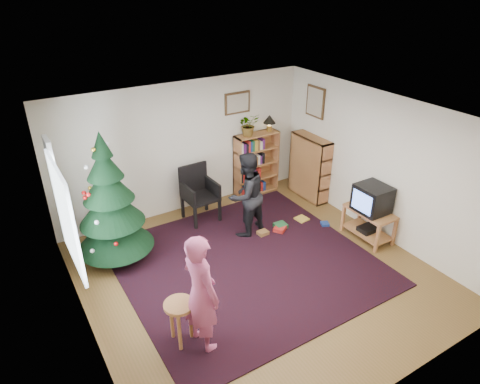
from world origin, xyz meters
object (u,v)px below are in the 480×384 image
tv_stand (369,222)px  armchair (197,190)px  picture_right (315,102)px  person_by_chair (246,195)px  picture_back (237,103)px  christmas_tree (111,209)px  table_lamp (269,120)px  bookshelf_back (256,163)px  bookshelf_right (310,167)px  crt_tv (372,199)px  potted_plant (248,125)px  person_standing (201,293)px  stool (180,312)px

tv_stand → armchair: 3.13m
picture_right → person_by_chair: (-2.00, -0.67, -1.18)m
picture_right → armchair: 2.84m
picture_back → picture_right: 1.51m
christmas_tree → table_lamp: (3.53, 0.79, 0.62)m
bookshelf_back → bookshelf_right: (0.82, -0.73, 0.00)m
tv_stand → christmas_tree: bearing=156.4°
picture_back → table_lamp: picture_back is taller
table_lamp → crt_tv: bearing=-81.0°
bookshelf_right → potted_plant: (-1.02, 0.73, 0.86)m
person_standing → person_by_chair: person_standing is taller
picture_right → crt_tv: 2.26m
christmas_tree → armchair: bearing=15.6°
tv_stand → crt_tv: (-0.00, -0.00, 0.46)m
stool → table_lamp: bearing=41.4°
bookshelf_right → person_standing: 4.40m
bookshelf_right → stool: 4.52m
armchair → table_lamp: 2.08m
picture_right → person_standing: size_ratio=0.37×
tv_stand → table_lamp: size_ratio=2.53×
stool → person_standing: 0.42m
stool → crt_tv: bearing=7.3°
crt_tv → potted_plant: 2.76m
picture_right → person_standing: picture_right is taller
tv_stand → table_lamp: bearing=99.0°
christmas_tree → bookshelf_right: christmas_tree is taller
table_lamp → bookshelf_right: bearing=-54.5°
stool → person_standing: size_ratio=0.39×
table_lamp → person_by_chair: bearing=-136.8°
picture_right → tv_stand: (-0.26, -1.92, -1.63)m
potted_plant → armchair: bearing=-166.8°
bookshelf_right → table_lamp: size_ratio=3.83×
bookshelf_back → tv_stand: bookshelf_back is taller
tv_stand → potted_plant: 2.92m
bookshelf_back → crt_tv: 2.60m
christmas_tree → person_standing: 2.38m
armchair → table_lamp: table_lamp is taller
crt_tv → person_standing: (-3.56, -0.64, 0.02)m
bookshelf_back → person_by_chair: size_ratio=0.85×
bookshelf_back → crt_tv: size_ratio=2.43×
christmas_tree → tv_stand: bearing=-23.6°
christmas_tree → table_lamp: christmas_tree is taller
tv_stand → armchair: size_ratio=0.82×
crt_tv → armchair: size_ratio=0.51×
crt_tv → armchair: bearing=135.1°
bookshelf_back → stool: bookshelf_back is taller
person_standing → person_by_chair: 2.62m
christmas_tree → person_standing: size_ratio=1.36×
potted_plant → stool: bearing=-134.0°
bookshelf_right → stool: size_ratio=2.05×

